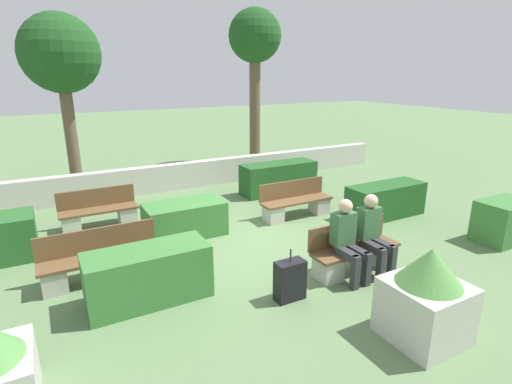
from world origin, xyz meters
The scene contains 17 objects.
ground_plane centered at (0.00, 0.00, 0.00)m, with size 60.00×60.00×0.00m, color #607F51.
perimeter_wall centered at (0.00, 4.50, 0.37)m, with size 13.92×0.30×0.74m.
bench_front centered at (0.96, -1.71, 0.30)m, with size 1.62×0.48×0.82m.
bench_left_side centered at (1.59, 0.94, 0.31)m, with size 1.74×0.48×0.82m.
bench_right_side centered at (-2.83, 0.01, 0.31)m, with size 1.85×0.48×0.82m.
bench_back centered at (-2.51, 2.44, 0.30)m, with size 1.60×0.49×0.82m.
person_seated_man centered at (0.67, -1.84, 0.72)m, with size 0.38×0.64×1.32m.
person_seated_woman centered at (1.21, -1.85, 0.72)m, with size 0.38×0.64×1.32m.
hedge_block_near_left centered at (2.27, 2.80, 0.42)m, with size 2.13×0.71×0.84m.
hedge_block_mid_left centered at (-2.31, -0.98, 0.40)m, with size 1.75×0.71×0.81m.
hedge_block_mid_right centered at (-1.04, 1.11, 0.35)m, with size 1.59×0.82×0.70m.
hedge_block_far_left centered at (4.41, -2.18, 0.41)m, with size 1.11×0.71×0.83m.
hedge_block_far_right centered at (3.42, -0.04, 0.38)m, with size 1.92×0.68×0.77m.
planter_corner_right centered at (0.48, -3.50, 0.58)m, with size 0.89×0.89×1.22m.
suitcase centered at (-0.49, -1.95, 0.30)m, with size 0.45×0.24×0.81m.
tree_leftmost centered at (-2.62, 5.84, 3.62)m, with size 2.05×2.05×4.73m.
tree_center_left centered at (3.46, 6.35, 4.19)m, with size 1.79×1.79×5.31m.
Camera 1 is at (-3.45, -6.28, 3.23)m, focal length 28.00 mm.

